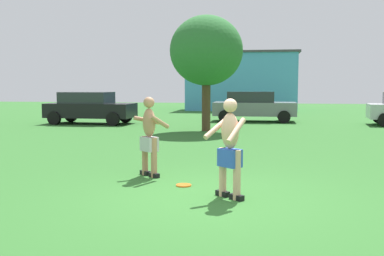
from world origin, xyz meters
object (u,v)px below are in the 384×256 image
Objects in this scene: frisbee at (184,185)px; car_gray_far_end at (253,106)px; player_in_gray at (149,135)px; car_black_mid_lot at (90,107)px; player_near at (230,146)px; tree_behind_players at (206,51)px.

frisbee is 0.07× the size of car_gray_far_end.
player_in_gray is 1.48m from frisbee.
player_in_gray is 14.83m from car_gray_far_end.
car_gray_far_end is at bearing 19.11° from car_black_mid_lot.
frisbee is (0.88, -0.80, -0.88)m from player_in_gray.
car_gray_far_end is (-0.05, 16.30, -0.08)m from player_near.
player_in_gray reaches higher than car_black_mid_lot.
player_near is at bearing -80.35° from tree_behind_players.
player_near is at bearing -59.21° from car_black_mid_lot.
tree_behind_players is at bearing -109.19° from car_gray_far_end.
player_near reaches higher than player_in_gray.
player_near is at bearing -40.81° from player_in_gray.
car_black_mid_lot is at bearing 158.19° from tree_behind_players.
car_black_mid_lot is 1.01× the size of car_gray_far_end.
player_in_gray is 5.68× the size of frisbee.
car_black_mid_lot is (-6.24, 11.95, -0.06)m from player_in_gray.
player_near is 0.35× the size of tree_behind_players.
frisbee is 14.63m from car_black_mid_lot.
player_near is 0.39× the size of car_gray_far_end.
player_in_gray is 9.79m from tree_behind_players.
player_near is 1.01× the size of player_in_gray.
player_in_gray is at bearing 137.82° from frisbee.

